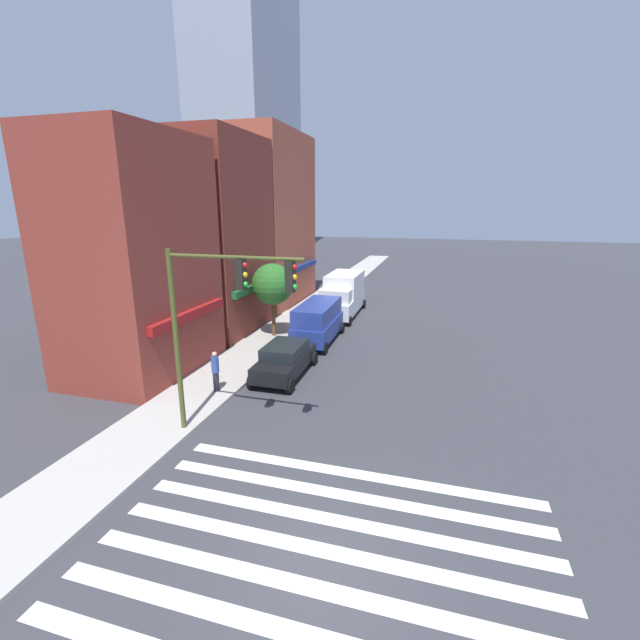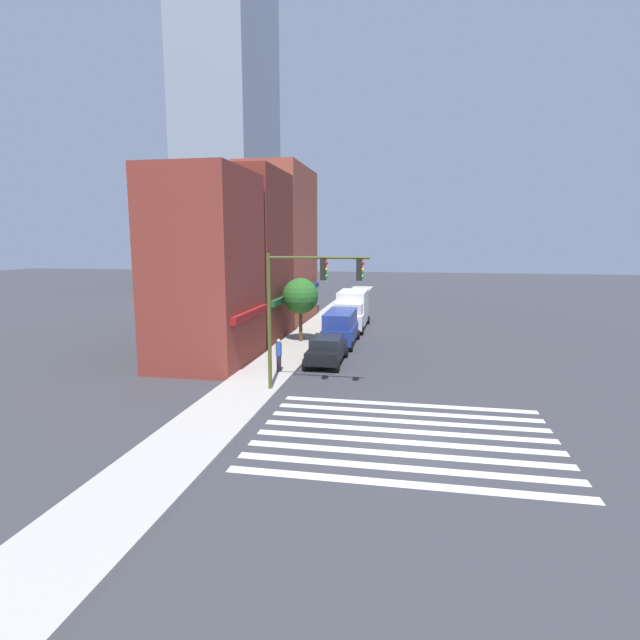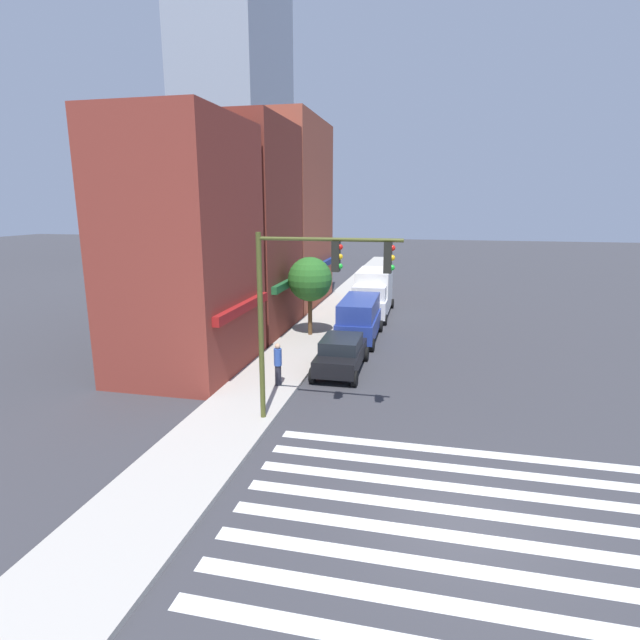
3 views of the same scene
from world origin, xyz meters
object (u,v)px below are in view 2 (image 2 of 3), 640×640
object	(u,v)px
traffic_signal	(304,293)
pedestrian_blue_shirt	(279,354)
sedan_black	(327,350)
street_tree	(300,296)
box_truck_white	(352,309)
van_blue	(340,326)

from	to	relation	value
traffic_signal	pedestrian_blue_shirt	size ratio (longest dim) A/B	3.69
sedan_black	pedestrian_blue_shirt	distance (m)	3.45
sedan_black	street_tree	size ratio (longest dim) A/B	1.00
box_truck_white	pedestrian_blue_shirt	distance (m)	14.99
van_blue	pedestrian_blue_shirt	bearing A→B (deg)	164.48
box_truck_white	street_tree	size ratio (longest dim) A/B	1.41
sedan_black	box_truck_white	xyz separation A→B (m)	(12.12, -0.00, 0.75)
traffic_signal	street_tree	world-z (taller)	traffic_signal
van_blue	traffic_signal	bearing A→B (deg)	178.81
sedan_black	traffic_signal	bearing A→B (deg)	179.06
traffic_signal	box_truck_white	size ratio (longest dim) A/B	1.05
pedestrian_blue_shirt	traffic_signal	bearing A→B (deg)	177.18
pedestrian_blue_shirt	street_tree	size ratio (longest dim) A/B	0.40
sedan_black	van_blue	size ratio (longest dim) A/B	0.88
van_blue	pedestrian_blue_shirt	distance (m)	8.50
traffic_signal	sedan_black	distance (m)	6.99
box_truck_white	pedestrian_blue_shirt	world-z (taller)	box_truck_white
van_blue	pedestrian_blue_shirt	size ratio (longest dim) A/B	2.84
traffic_signal	pedestrian_blue_shirt	bearing A→B (deg)	33.88
traffic_signal	van_blue	xyz separation A→B (m)	(11.35, -0.03, -3.42)
van_blue	sedan_black	bearing A→B (deg)	178.96
box_truck_white	traffic_signal	bearing A→B (deg)	179.25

